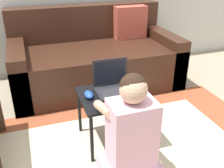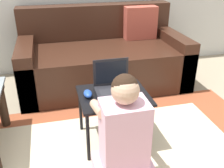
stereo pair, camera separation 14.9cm
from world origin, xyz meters
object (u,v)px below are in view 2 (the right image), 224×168
person_seated (124,144)px  couch (103,58)px  laptop_desk (114,101)px  laptop (114,87)px  computer_mouse (88,94)px

person_seated → couch: bearing=82.4°
laptop_desk → laptop: laptop is taller
couch → computer_mouse: bearing=-107.5°
laptop → person_seated: (-0.06, -0.48, -0.12)m
couch → laptop: size_ratio=6.52×
laptop_desk → couch: bearing=82.1°
computer_mouse → couch: bearing=72.5°
laptop → computer_mouse: size_ratio=2.55×
laptop → person_seated: 0.50m
couch → computer_mouse: 1.10m
person_seated → laptop_desk: bearing=83.2°
laptop_desk → person_seated: (-0.05, -0.44, -0.04)m
couch → computer_mouse: (-0.33, -1.04, 0.14)m
computer_mouse → person_seated: person_seated is taller
computer_mouse → laptop: bearing=7.4°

